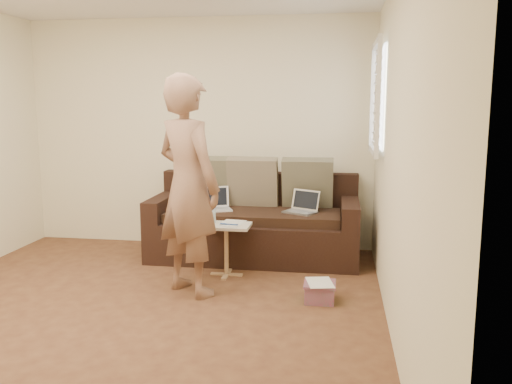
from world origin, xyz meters
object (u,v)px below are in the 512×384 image
laptop_silver (300,213)px  person (188,186)px  laptop_white (215,210)px  side_table (226,250)px  striped_box (320,292)px  sofa (254,219)px  drinking_glass (212,217)px

laptop_silver → person: bearing=-101.8°
laptop_white → person: person is taller
side_table → striped_box: size_ratio=1.92×
laptop_silver → laptop_white: laptop_white is taller
side_table → laptop_white: bearing=112.7°
side_table → sofa: bearing=75.3°
sofa → drinking_glass: 0.70m
sofa → person: person is taller
sofa → laptop_white: bearing=-169.6°
sofa → laptop_white: sofa is taller
person → laptop_silver: bearing=-95.0°
person → sofa: bearing=-74.4°
person → drinking_glass: size_ratio=15.86×
laptop_silver → striped_box: (0.25, -1.14, -0.44)m
striped_box → drinking_glass: bearing=150.4°
sofa → side_table: 0.70m
drinking_glass → striped_box: 1.32m
drinking_glass → sofa: bearing=62.4°
sofa → person: bearing=-108.8°
sofa → laptop_silver: 0.51m
laptop_silver → person: size_ratio=0.17×
person → drinking_glass: bearing=-63.5°
person → side_table: size_ratio=3.76×
sofa → side_table: size_ratio=4.35×
side_table → drinking_glass: bearing=162.4°
laptop_white → side_table: size_ratio=0.66×
striped_box → sofa: bearing=121.6°
laptop_silver → side_table: size_ratio=0.64×
drinking_glass → striped_box: bearing=-29.6°
drinking_glass → laptop_silver: bearing=33.3°
laptop_white → drinking_glass: laptop_white is taller
sofa → striped_box: bearing=-58.4°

